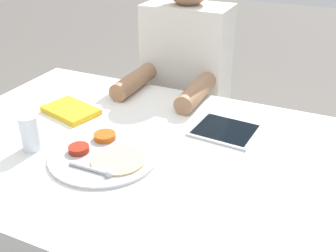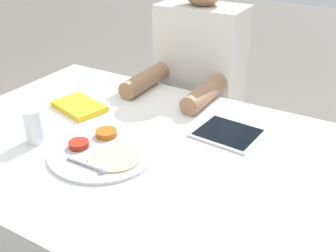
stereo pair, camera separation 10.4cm
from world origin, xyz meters
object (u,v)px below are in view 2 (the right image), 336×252
(person_diner, at_px, (198,110))
(red_notebook, at_px, (79,107))
(thali_tray, at_px, (103,151))
(drinking_glass, at_px, (34,126))
(tablet_device, at_px, (228,133))

(person_diner, bearing_deg, red_notebook, -115.02)
(thali_tray, xyz_separation_m, drinking_glass, (-0.22, -0.05, 0.05))
(red_notebook, bearing_deg, thali_tray, -36.20)
(thali_tray, bearing_deg, tablet_device, 46.31)
(person_diner, relative_size, drinking_glass, 10.85)
(thali_tray, xyz_separation_m, person_diner, (-0.03, 0.69, -0.17))
(red_notebook, xyz_separation_m, drinking_glass, (0.04, -0.24, 0.05))
(thali_tray, height_order, tablet_device, thali_tray)
(red_notebook, height_order, tablet_device, red_notebook)
(person_diner, xyz_separation_m, drinking_glass, (-0.19, -0.74, 0.21))
(tablet_device, bearing_deg, person_diner, 126.65)
(tablet_device, xyz_separation_m, drinking_glass, (-0.49, -0.34, 0.05))
(thali_tray, xyz_separation_m, red_notebook, (-0.26, 0.19, 0.00))
(red_notebook, height_order, person_diner, person_diner)
(red_notebook, relative_size, person_diner, 0.18)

